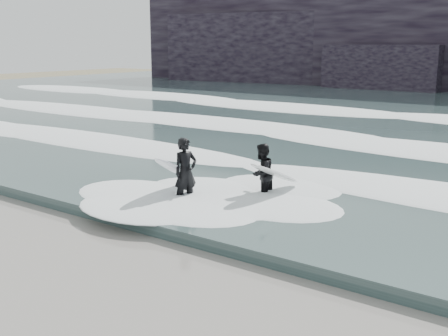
{
  "coord_description": "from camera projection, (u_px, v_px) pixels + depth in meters",
  "views": [
    {
      "loc": [
        9.86,
        -5.56,
        4.23
      ],
      "look_at": [
        1.35,
        6.0,
        1.0
      ],
      "focal_mm": 45.0,
      "sensor_mm": 36.0,
      "label": 1
    }
  ],
  "objects": [
    {
      "name": "surfer_left",
      "position": [
        183.0,
        172.0,
        14.63
      ],
      "size": [
        1.23,
        2.09,
        1.83
      ],
      "color": "black",
      "rests_on": "ground"
    },
    {
      "name": "sea",
      "position": [
        432.0,
        111.0,
        33.75
      ],
      "size": [
        90.0,
        52.0,
        0.3
      ],
      "primitive_type": "cube",
      "color": "#324645",
      "rests_on": "ground"
    },
    {
      "name": "foam_near",
      "position": [
        245.0,
        164.0,
        17.98
      ],
      "size": [
        60.0,
        3.2,
        0.2
      ],
      "primitive_type": "ellipsoid",
      "color": "white",
      "rests_on": "sea"
    },
    {
      "name": "foam_far",
      "position": [
        411.0,
        113.0,
        30.54
      ],
      "size": [
        60.0,
        4.8,
        0.3
      ],
      "primitive_type": "ellipsoid",
      "color": "white",
      "rests_on": "sea"
    },
    {
      "name": "foam_mid",
      "position": [
        339.0,
        135.0,
        23.48
      ],
      "size": [
        60.0,
        4.0,
        0.24
      ],
      "primitive_type": "ellipsoid",
      "color": "white",
      "rests_on": "sea"
    },
    {
      "name": "surfer_right",
      "position": [
        264.0,
        174.0,
        14.87
      ],
      "size": [
        1.12,
        2.11,
        1.62
      ],
      "color": "black",
      "rests_on": "ground"
    }
  ]
}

